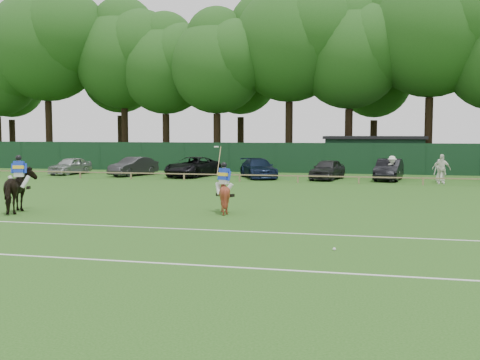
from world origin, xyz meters
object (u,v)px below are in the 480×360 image
(estate_black, at_px, (389,170))
(spectator_left, at_px, (392,169))
(horse_dark, at_px, (20,190))
(hatch_grey, at_px, (327,169))
(horse_chestnut, at_px, (224,195))
(sedan_grey, at_px, (133,166))
(utility_shed, at_px, (374,154))
(sedan_navy, at_px, (258,168))
(spectator_right, at_px, (440,171))
(suv_black, at_px, (193,167))
(spectator_mid, at_px, (441,169))
(polo_ball, at_px, (334,249))
(sedan_silver, at_px, (70,166))

(estate_black, distance_m, spectator_left, 0.85)
(horse_dark, height_order, hatch_grey, horse_dark)
(horse_dark, xyz_separation_m, horse_chestnut, (8.34, 1.84, -0.18))
(sedan_grey, height_order, utility_shed, utility_shed)
(sedan_navy, xyz_separation_m, hatch_grey, (5.05, -0.21, 0.01))
(horse_dark, bearing_deg, sedan_navy, -128.20)
(sedan_navy, xyz_separation_m, spectator_right, (12.60, -0.76, 0.08))
(sedan_navy, bearing_deg, hatch_grey, -27.15)
(horse_dark, height_order, spectator_left, horse_dark)
(sedan_navy, bearing_deg, horse_chestnut, -108.17)
(sedan_grey, height_order, spectator_right, spectator_right)
(horse_dark, distance_m, spectator_left, 24.76)
(suv_black, bearing_deg, spectator_mid, 5.18)
(hatch_grey, xyz_separation_m, polo_ball, (2.00, -24.35, -0.68))
(sedan_silver, bearing_deg, estate_black, 8.43)
(spectator_mid, bearing_deg, horse_dark, -131.76)
(horse_chestnut, bearing_deg, sedan_navy, -59.74)
(hatch_grey, relative_size, spectator_left, 2.43)
(sedan_silver, height_order, polo_ball, sedan_silver)
(horse_chestnut, xyz_separation_m, suv_black, (-7.22, 18.16, -0.02))
(spectator_left, xyz_separation_m, spectator_right, (3.13, -0.08, -0.08))
(suv_black, xyz_separation_m, spectator_right, (17.73, -0.95, 0.05))
(sedan_navy, xyz_separation_m, estate_black, (9.30, 0.14, 0.04))
(spectator_mid, bearing_deg, spectator_right, 91.72)
(spectator_mid, bearing_deg, horse_chestnut, -118.41)
(horse_dark, height_order, suv_black, horse_dark)
(sedan_navy, bearing_deg, sedan_grey, 154.83)
(spectator_left, xyz_separation_m, polo_ball, (-2.42, -23.88, -0.83))
(sedan_silver, bearing_deg, horse_dark, -56.84)
(sedan_silver, relative_size, utility_shed, 0.48)
(sedan_grey, bearing_deg, spectator_left, 15.13)
(horse_chestnut, relative_size, spectator_left, 0.87)
(horse_dark, relative_size, estate_black, 0.49)
(spectator_mid, relative_size, spectator_right, 1.23)
(utility_shed, bearing_deg, spectator_left, -83.11)
(sedan_grey, xyz_separation_m, suv_black, (4.77, 0.13, 0.02))
(spectator_left, bearing_deg, spectator_right, -22.27)
(spectator_left, bearing_deg, horse_chestnut, -133.87)
(sedan_silver, height_order, sedan_navy, sedan_navy)
(horse_dark, relative_size, spectator_left, 1.28)
(suv_black, bearing_deg, spectator_right, 8.98)
(horse_dark, xyz_separation_m, spectator_right, (18.85, 19.05, -0.15))
(suv_black, distance_m, polo_ball, 27.59)
(estate_black, height_order, spectator_mid, spectator_mid)
(estate_black, height_order, spectator_right, spectator_right)
(horse_chestnut, bearing_deg, polo_ball, 150.55)
(sedan_navy, relative_size, spectator_left, 2.82)
(horse_chestnut, relative_size, hatch_grey, 0.36)
(spectator_mid, bearing_deg, spectator_left, 162.37)
(spectator_right, distance_m, utility_shed, 10.56)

